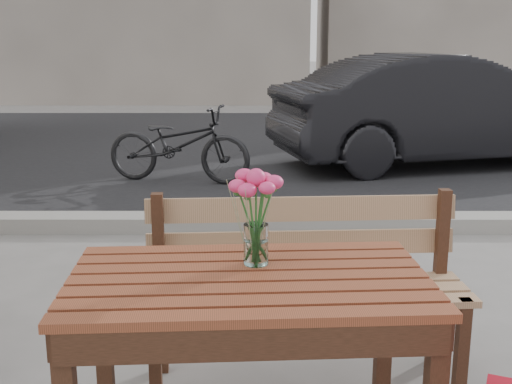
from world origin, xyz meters
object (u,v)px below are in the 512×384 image
at_px(main_table, 249,310).
at_px(bicycle, 179,144).
at_px(parked_car, 442,110).
at_px(main_vase, 256,205).

xyz_separation_m(main_table, bicycle, (-0.78, 4.58, -0.20)).
bearing_deg(main_table, parked_car, 65.12).
distance_m(main_vase, bicycle, 4.57).
bearing_deg(bicycle, main_vase, -156.72).
bearing_deg(main_vase, bicycle, 100.18).
xyz_separation_m(main_table, parked_car, (2.18, 5.54, 0.05)).
relative_size(main_table, parked_car, 0.31).
distance_m(main_vase, parked_car, 5.85).
height_order(main_table, bicycle, bicycle).
xyz_separation_m(main_table, main_vase, (0.02, 0.11, 0.32)).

